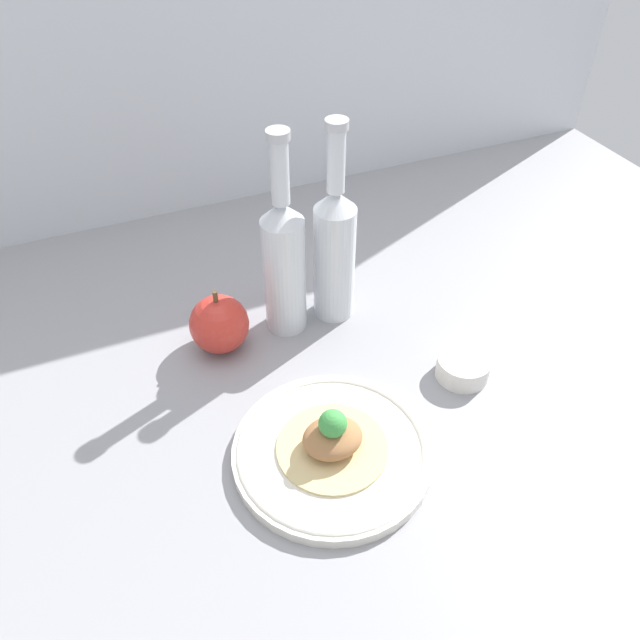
{
  "coord_description": "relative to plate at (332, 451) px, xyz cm",
  "views": [
    {
      "loc": [
        -21.06,
        -55.4,
        64.48
      ],
      "look_at": [
        2.26,
        0.22,
        11.06
      ],
      "focal_mm": 35.0,
      "sensor_mm": 36.0,
      "label": 1
    }
  ],
  "objects": [
    {
      "name": "ground_plane",
      "position": [
        1.45,
        12.55,
        -2.98
      ],
      "size": [
        180.0,
        110.0,
        4.0
      ],
      "primitive_type": "cube",
      "color": "gray"
    },
    {
      "name": "plate",
      "position": [
        0.0,
        0.0,
        0.0
      ],
      "size": [
        24.93,
        24.93,
        1.85
      ],
      "color": "silver",
      "rests_on": "ground_plane"
    },
    {
      "name": "plated_food",
      "position": [
        0.0,
        0.0,
        2.54
      ],
      "size": [
        13.87,
        13.87,
        6.57
      ],
      "color": "#D6BC7F",
      "rests_on": "plate"
    },
    {
      "name": "cider_bottle_left",
      "position": [
        3.47,
        25.54,
        10.93
      ],
      "size": [
        6.22,
        6.22,
        31.59
      ],
      "color": "silver",
      "rests_on": "ground_plane"
    },
    {
      "name": "cider_bottle_right",
      "position": [
        11.36,
        25.54,
        10.93
      ],
      "size": [
        6.22,
        6.22,
        31.59
      ],
      "color": "silver",
      "rests_on": "ground_plane"
    },
    {
      "name": "apple",
      "position": [
        -7.15,
        24.56,
        3.37
      ],
      "size": [
        8.68,
        8.68,
        10.34
      ],
      "color": "red",
      "rests_on": "ground_plane"
    },
    {
      "name": "dipping_bowl",
      "position": [
        22.48,
        5.66,
        0.64
      ],
      "size": [
        7.48,
        7.48,
        3.24
      ],
      "color": "silver",
      "rests_on": "ground_plane"
    }
  ]
}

